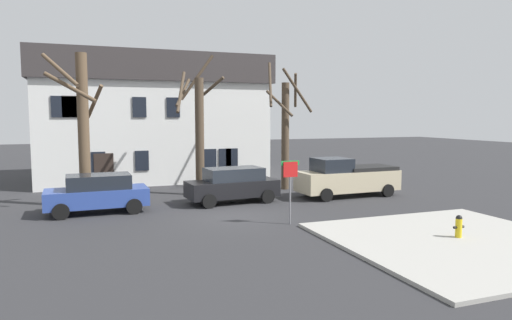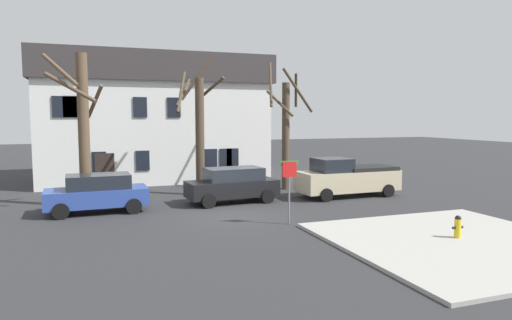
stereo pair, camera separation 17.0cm
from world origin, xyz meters
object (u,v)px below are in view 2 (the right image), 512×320
object	(u,v)px
building_main	(153,117)
bicycle_leaning	(131,196)
car_black_wagon	(233,184)
fire_hydrant	(458,226)
pickup_truck_beige	(347,178)
tree_bare_near	(83,126)
tree_bare_far	(286,129)
street_sign_pole	(289,180)
tree_bare_mid	(199,129)
car_blue_wagon	(97,193)

from	to	relation	value
building_main	bicycle_leaning	distance (m)	10.29
car_black_wagon	bicycle_leaning	size ratio (longest dim) A/B	2.67
building_main	fire_hydrant	bearing A→B (deg)	-69.06
car_black_wagon	fire_hydrant	distance (m)	10.69
pickup_truck_beige	fire_hydrant	size ratio (longest dim) A/B	7.14
tree_bare_near	tree_bare_far	distance (m)	11.09
street_sign_pole	bicycle_leaning	bearing A→B (deg)	130.29
building_main	tree_bare_near	distance (m)	10.25
tree_bare_mid	building_main	bearing A→B (deg)	100.41
tree_bare_near	bicycle_leaning	xyz separation A→B (m)	(2.10, -0.02, -3.44)
car_black_wagon	building_main	bearing A→B (deg)	103.09
tree_bare_mid	pickup_truck_beige	world-z (taller)	tree_bare_mid
building_main	car_blue_wagon	size ratio (longest dim) A/B	3.39
pickup_truck_beige	tree_bare_mid	bearing A→B (deg)	156.07
bicycle_leaning	tree_bare_mid	bearing A→B (deg)	21.73
tree_bare_near	tree_bare_mid	world-z (taller)	tree_bare_mid
tree_bare_far	fire_hydrant	distance (m)	12.70
car_black_wagon	pickup_truck_beige	xyz separation A→B (m)	(6.24, -0.39, 0.10)
fire_hydrant	street_sign_pole	bearing A→B (deg)	136.46
pickup_truck_beige	tree_bare_near	bearing A→B (deg)	172.32
tree_bare_mid	tree_bare_far	xyz separation A→B (m)	(5.15, 0.11, -0.06)
tree_bare_near	car_black_wagon	size ratio (longest dim) A/B	1.56
car_black_wagon	bicycle_leaning	world-z (taller)	car_black_wagon
car_blue_wagon	street_sign_pole	distance (m)	8.68
building_main	car_blue_wagon	bearing A→B (deg)	-109.53
car_blue_wagon	car_black_wagon	world-z (taller)	car_black_wagon
car_black_wagon	pickup_truck_beige	world-z (taller)	pickup_truck_beige
building_main	street_sign_pole	world-z (taller)	building_main
tree_bare_near	car_black_wagon	bearing A→B (deg)	-11.31
tree_bare_near	pickup_truck_beige	xyz separation A→B (m)	(13.09, -1.77, -2.81)
tree_bare_mid	car_black_wagon	distance (m)	4.05
tree_bare_far	pickup_truck_beige	bearing A→B (deg)	-57.58
tree_bare_near	car_black_wagon	xyz separation A→B (m)	(6.85, -1.37, -2.91)
tree_bare_far	street_sign_pole	size ratio (longest dim) A/B	2.95
fire_hydrant	tree_bare_mid	bearing A→B (deg)	117.02
bicycle_leaning	building_main	bearing A→B (deg)	76.16
fire_hydrant	bicycle_leaning	distance (m)	14.60
tree_bare_mid	tree_bare_far	bearing A→B (deg)	1.22
tree_bare_far	car_black_wagon	world-z (taller)	tree_bare_far
tree_bare_mid	fire_hydrant	bearing A→B (deg)	-62.98
tree_bare_near	fire_hydrant	xyz separation A→B (m)	(12.03, -10.72, -3.29)
car_black_wagon	car_blue_wagon	bearing A→B (deg)	-178.07
street_sign_pole	bicycle_leaning	distance (m)	8.65
car_black_wagon	street_sign_pole	distance (m)	5.29
tree_bare_far	street_sign_pole	world-z (taller)	tree_bare_far
fire_hydrant	building_main	bearing A→B (deg)	110.94
building_main	street_sign_pole	xyz separation A→B (m)	(3.23, -15.79, -2.41)
tree_bare_mid	pickup_truck_beige	bearing A→B (deg)	-23.93
tree_bare_near	fire_hydrant	size ratio (longest dim) A/B	9.24
pickup_truck_beige	bicycle_leaning	xyz separation A→B (m)	(-10.99, 1.75, -0.63)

